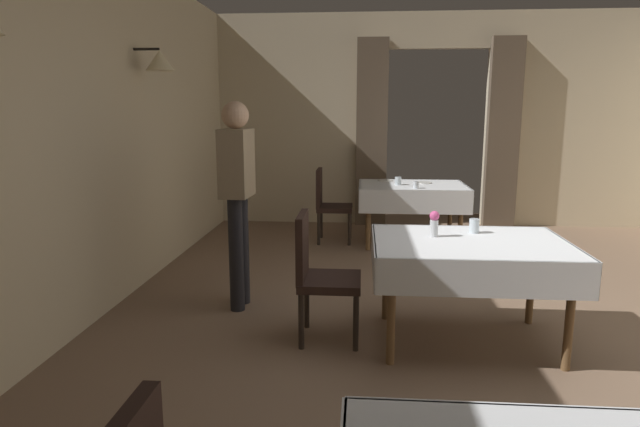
{
  "coord_description": "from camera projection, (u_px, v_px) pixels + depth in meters",
  "views": [
    {
      "loc": [
        -1.05,
        -3.73,
        1.64
      ],
      "look_at": [
        -1.36,
        0.25,
        0.88
      ],
      "focal_mm": 30.17,
      "sensor_mm": 36.0,
      "label": 1
    }
  ],
  "objects": [
    {
      "name": "wall_back",
      "position": [
        436.0,
        120.0,
        7.69
      ],
      "size": [
        6.4,
        0.27,
        3.0
      ],
      "color": "beige",
      "rests_on": "ground"
    },
    {
      "name": "dining_table_mid",
      "position": [
        470.0,
        253.0,
        3.77
      ],
      "size": [
        1.36,
        1.02,
        0.75
      ],
      "color": "brown",
      "rests_on": "ground"
    },
    {
      "name": "wall_left",
      "position": [
        62.0,
        130.0,
        3.85
      ],
      "size": [
        0.49,
        8.4,
        3.0
      ],
      "color": "beige",
      "rests_on": "ground"
    },
    {
      "name": "chair_mid_left",
      "position": [
        319.0,
        271.0,
        3.85
      ],
      "size": [
        0.44,
        0.44,
        0.93
      ],
      "color": "black",
      "rests_on": "ground"
    },
    {
      "name": "glass_far_c",
      "position": [
        398.0,
        181.0,
        6.59
      ],
      "size": [
        0.08,
        0.08,
        0.1
      ],
      "primitive_type": "cylinder",
      "color": "silver",
      "rests_on": "dining_table_far"
    },
    {
      "name": "glass_mid_b",
      "position": [
        474.0,
        226.0,
        3.99
      ],
      "size": [
        0.07,
        0.07,
        0.11
      ],
      "primitive_type": "cylinder",
      "color": "silver",
      "rests_on": "dining_table_mid"
    },
    {
      "name": "ground",
      "position": [
        505.0,
        342.0,
        3.88
      ],
      "size": [
        10.08,
        10.08,
        0.0
      ],
      "primitive_type": "plane",
      "color": "#7A604C"
    },
    {
      "name": "plate_far_a",
      "position": [
        423.0,
        183.0,
        6.76
      ],
      "size": [
        0.21,
        0.21,
        0.01
      ],
      "primitive_type": "cylinder",
      "color": "white",
      "rests_on": "dining_table_far"
    },
    {
      "name": "dining_table_far",
      "position": [
        412.0,
        192.0,
        6.66
      ],
      "size": [
        1.31,
        0.99,
        0.75
      ],
      "color": "brown",
      "rests_on": "ground"
    },
    {
      "name": "flower_vase_mid",
      "position": [
        434.0,
        223.0,
        3.86
      ],
      "size": [
        0.07,
        0.07,
        0.19
      ],
      "color": "silver",
      "rests_on": "dining_table_mid"
    },
    {
      "name": "chair_far_left",
      "position": [
        328.0,
        202.0,
        6.79
      ],
      "size": [
        0.44,
        0.44,
        0.93
      ],
      "color": "black",
      "rests_on": "ground"
    },
    {
      "name": "glass_far_b",
      "position": [
        416.0,
        185.0,
        6.3
      ],
      "size": [
        0.07,
        0.07,
        0.08
      ],
      "primitive_type": "cylinder",
      "color": "silver",
      "rests_on": "dining_table_far"
    },
    {
      "name": "person_waiter_by_doorway",
      "position": [
        237.0,
        188.0,
        4.41
      ],
      "size": [
        0.24,
        0.37,
        1.72
      ],
      "color": "black",
      "rests_on": "ground"
    },
    {
      "name": "plate_far_d",
      "position": [
        385.0,
        180.0,
        6.99
      ],
      "size": [
        0.2,
        0.2,
        0.01
      ],
      "primitive_type": "cylinder",
      "color": "white",
      "rests_on": "dining_table_far"
    }
  ]
}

